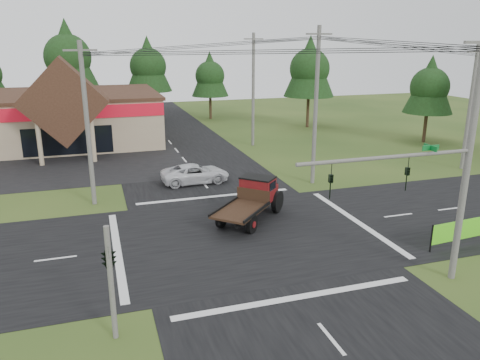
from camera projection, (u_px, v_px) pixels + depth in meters
name	position (u px, v px, depth m)	size (l,w,h in m)	color
ground	(246.00, 235.00, 26.20)	(120.00, 120.00, 0.00)	#2A4318
road_ns	(246.00, 235.00, 26.20)	(12.00, 120.00, 0.02)	black
road_ew	(246.00, 235.00, 26.20)	(120.00, 12.00, 0.02)	black
parking_apron	(19.00, 169.00, 39.52)	(28.00, 14.00, 0.02)	black
cvs_building	(10.00, 119.00, 47.89)	(30.40, 18.20, 9.19)	tan
traffic_signal_mast	(432.00, 189.00, 19.76)	(8.12, 0.24, 7.00)	#595651
traffic_signal_corner	(108.00, 247.00, 16.34)	(0.53, 2.48, 4.40)	#595651
utility_pole_nr	(468.00, 159.00, 19.90)	(2.00, 0.30, 11.00)	#595651
utility_pole_nw	(87.00, 124.00, 29.66)	(2.00, 0.30, 10.50)	#595651
utility_pole_ne	(316.00, 106.00, 34.13)	(2.00, 0.30, 11.50)	#595651
utility_pole_far	(470.00, 107.00, 38.35)	(2.00, 0.30, 10.20)	#595651
utility_pole_n	(253.00, 89.00, 46.96)	(2.00, 0.30, 11.20)	#595651
tree_row_c	(67.00, 55.00, 58.27)	(7.28, 7.28, 13.13)	#332316
tree_row_d	(148.00, 64.00, 62.46)	(6.16, 6.16, 11.11)	#332316
tree_row_e	(210.00, 74.00, 63.32)	(5.04, 5.04, 9.09)	#332316
tree_side_ne	(310.00, 67.00, 56.68)	(6.16, 6.16, 11.11)	#332316
tree_side_e_near	(430.00, 85.00, 48.41)	(5.04, 5.04, 9.09)	#332316
antique_flatbed_truck	(249.00, 201.00, 27.99)	(2.27, 5.95, 2.49)	#510B0F
roadside_banner	(463.00, 232.00, 24.65)	(4.44, 0.13, 1.52)	#55CE1B
white_pickup	(195.00, 174.00, 35.66)	(2.39, 5.17, 1.44)	silver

